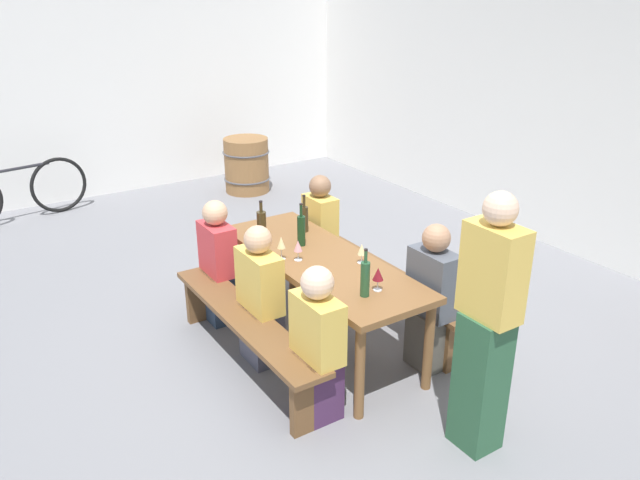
{
  "coord_description": "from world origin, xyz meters",
  "views": [
    {
      "loc": [
        3.7,
        -2.41,
        2.73
      ],
      "look_at": [
        0.0,
        0.0,
        0.9
      ],
      "focal_mm": 35.31,
      "sensor_mm": 36.0,
      "label": 1
    }
  ],
  "objects": [
    {
      "name": "ground_plane",
      "position": [
        0.0,
        0.0,
        0.0
      ],
      "size": [
        24.0,
        24.0,
        0.0
      ],
      "primitive_type": "plane",
      "color": "slate"
    },
    {
      "name": "back_wall",
      "position": [
        0.0,
        3.36,
        1.6
      ],
      "size": [
        14.0,
        0.2,
        3.2
      ],
      "primitive_type": "cube",
      "color": "white",
      "rests_on": "ground"
    },
    {
      "name": "side_wall",
      "position": [
        -4.91,
        0.0,
        1.6
      ],
      "size": [
        0.2,
        7.11,
        3.2
      ],
      "primitive_type": "cube",
      "color": "white",
      "rests_on": "ground"
    },
    {
      "name": "tasting_table",
      "position": [
        0.0,
        0.0,
        0.67
      ],
      "size": [
        2.04,
        0.72,
        0.75
      ],
      "color": "brown",
      "rests_on": "ground"
    },
    {
      "name": "bench_near",
      "position": [
        0.0,
        -0.66,
        0.35
      ],
      "size": [
        1.94,
        0.3,
        0.45
      ],
      "color": "brown",
      "rests_on": "ground"
    },
    {
      "name": "bench_far",
      "position": [
        0.0,
        0.66,
        0.35
      ],
      "size": [
        1.94,
        0.3,
        0.45
      ],
      "color": "brown",
      "rests_on": "ground"
    },
    {
      "name": "wine_bottle_0",
      "position": [
        -0.66,
        -0.15,
        0.86
      ],
      "size": [
        0.08,
        0.08,
        0.31
      ],
      "color": "#332814",
      "rests_on": "tasting_table"
    },
    {
      "name": "wine_bottle_1",
      "position": [
        -0.54,
        0.19,
        0.87
      ],
      "size": [
        0.07,
        0.07,
        0.33
      ],
      "color": "#332814",
      "rests_on": "tasting_table"
    },
    {
      "name": "wine_bottle_2",
      "position": [
        0.69,
        -0.09,
        0.88
      ],
      "size": [
        0.06,
        0.06,
        0.35
      ],
      "color": "#234C2D",
      "rests_on": "tasting_table"
    },
    {
      "name": "wine_bottle_3",
      "position": [
        -0.3,
        0.01,
        0.88
      ],
      "size": [
        0.07,
        0.07,
        0.36
      ],
      "color": "#143319",
      "rests_on": "tasting_table"
    },
    {
      "name": "wine_glass_0",
      "position": [
        0.25,
        0.21,
        0.86
      ],
      "size": [
        0.07,
        0.07,
        0.16
      ],
      "color": "silver",
      "rests_on": "tasting_table"
    },
    {
      "name": "wine_glass_1",
      "position": [
        -0.14,
        -0.26,
        0.88
      ],
      "size": [
        0.06,
        0.06,
        0.19
      ],
      "color": "silver",
      "rests_on": "tasting_table"
    },
    {
      "name": "wine_glass_2",
      "position": [
        0.67,
        0.03,
        0.87
      ],
      "size": [
        0.08,
        0.08,
        0.17
      ],
      "color": "silver",
      "rests_on": "tasting_table"
    },
    {
      "name": "wine_glass_3",
      "position": [
        -0.06,
        -0.16,
        0.86
      ],
      "size": [
        0.07,
        0.07,
        0.16
      ],
      "color": "silver",
      "rests_on": "tasting_table"
    },
    {
      "name": "seated_guest_near_0",
      "position": [
        -0.78,
        -0.51,
        0.52
      ],
      "size": [
        0.37,
        0.24,
        1.09
      ],
      "rotation": [
        0.0,
        0.0,
        1.57
      ],
      "color": "#293950",
      "rests_on": "ground"
    },
    {
      "name": "seated_guest_near_1",
      "position": [
        -0.03,
        -0.51,
        0.52
      ],
      "size": [
        0.42,
        0.24,
        1.11
      ],
      "rotation": [
        0.0,
        0.0,
        1.57
      ],
      "color": "#4B4A5A",
      "rests_on": "ground"
    },
    {
      "name": "seated_guest_near_2",
      "position": [
        0.75,
        -0.51,
        0.52
      ],
      "size": [
        0.39,
        0.24,
        1.1
      ],
      "rotation": [
        0.0,
        0.0,
        1.57
      ],
      "color": "#47284D",
      "rests_on": "ground"
    },
    {
      "name": "seated_guest_far_0",
      "position": [
        -0.78,
        0.51,
        0.55
      ],
      "size": [
        0.33,
        0.24,
        1.13
      ],
      "rotation": [
        0.0,
        0.0,
        -1.57
      ],
      "color": "#522A3B",
      "rests_on": "ground"
    },
    {
      "name": "seated_guest_far_1",
      "position": [
        0.72,
        0.51,
        0.55
      ],
      "size": [
        0.38,
        0.24,
        1.15
      ],
      "rotation": [
        0.0,
        0.0,
        -1.57
      ],
      "color": "#555148",
      "rests_on": "ground"
    },
    {
      "name": "standing_host",
      "position": [
        1.55,
        0.16,
        0.82
      ],
      "size": [
        0.36,
        0.24,
        1.68
      ],
      "rotation": [
        0.0,
        0.0,
        3.14
      ],
      "color": "#2A5638",
      "rests_on": "ground"
    },
    {
      "name": "wine_barrel",
      "position": [
        -3.89,
        1.32,
        0.37
      ],
      "size": [
        0.64,
        0.64,
        0.74
      ],
      "color": "olive",
      "rests_on": "ground"
    },
    {
      "name": "parked_bicycle_0",
      "position": [
        -4.33,
        -1.56,
        0.37
      ],
      "size": [
        0.34,
        1.71,
        0.9
      ],
      "rotation": [
        0.0,
        0.0,
        1.73
      ],
      "color": "black",
      "rests_on": "ground"
    }
  ]
}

